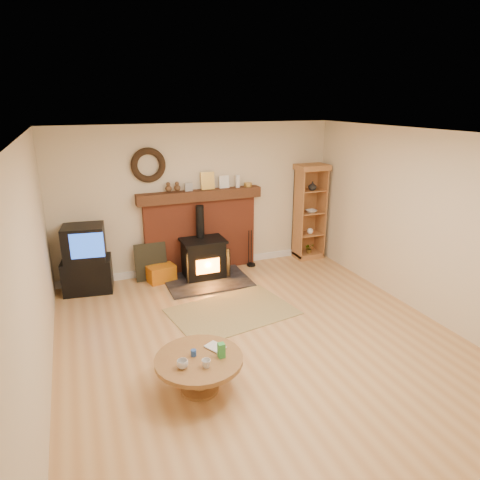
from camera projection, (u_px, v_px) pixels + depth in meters
name	position (u px, v px, depth m)	size (l,w,h in m)	color
ground	(262.00, 342.00, 5.50)	(5.50, 5.50, 0.00)	tan
room_shell	(259.00, 211.00, 5.04)	(5.02, 5.52, 2.61)	beige
chimney_breast	(201.00, 228.00, 7.61)	(2.20, 0.22, 1.78)	#9A4027
wood_stove	(204.00, 260.00, 7.38)	(1.40, 1.00, 1.26)	black
area_rug	(232.00, 312.00, 6.28)	(1.73, 1.19, 0.01)	brown
tv_unit	(86.00, 260.00, 6.83)	(0.81, 0.61, 1.10)	black
curio_cabinet	(309.00, 212.00, 8.22)	(0.59, 0.42, 1.83)	#9C6633
firelog_box	(161.00, 274.00, 7.30)	(0.45, 0.28, 0.28)	gold
leaning_painting	(151.00, 262.00, 7.33)	(0.54, 0.03, 0.65)	black
fire_tools	(251.00, 260.00, 7.99)	(0.16, 0.16, 0.70)	black
coffee_table	(199.00, 364.00, 4.49)	(0.93, 0.93, 0.56)	brown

